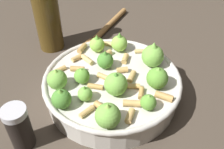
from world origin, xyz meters
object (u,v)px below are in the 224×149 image
object	(u,v)px
cooking_pan	(112,84)
olive_oil_bottle	(47,17)
wooden_spoon	(105,29)
pepper_shaker	(19,127)

from	to	relation	value
cooking_pan	olive_oil_bottle	distance (m)	0.25
wooden_spoon	pepper_shaker	bearing A→B (deg)	150.17
cooking_pan	olive_oil_bottle	bearing A→B (deg)	30.56
cooking_pan	olive_oil_bottle	world-z (taller)	olive_oil_bottle
cooking_pan	wooden_spoon	world-z (taller)	cooking_pan
pepper_shaker	olive_oil_bottle	world-z (taller)	olive_oil_bottle
olive_oil_bottle	pepper_shaker	bearing A→B (deg)	170.56
pepper_shaker	olive_oil_bottle	distance (m)	0.31
cooking_pan	olive_oil_bottle	xyz separation A→B (m)	(0.21, 0.12, 0.05)
olive_oil_bottle	wooden_spoon	size ratio (longest dim) A/B	1.05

